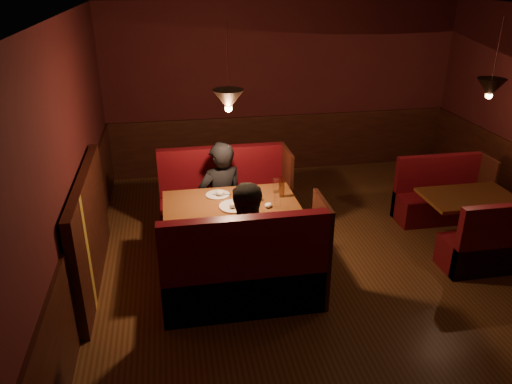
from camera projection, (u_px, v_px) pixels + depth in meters
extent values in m
cube|color=#4C2F13|center=(346.00, 273.00, 5.97)|extent=(6.00, 7.00, 0.01)
cube|color=black|center=(369.00, 17.00, 4.78)|extent=(6.00, 7.00, 0.01)
cube|color=#391011|center=(283.00, 89.00, 8.52)|extent=(6.00, 0.01, 2.90)
cube|color=#391011|center=(65.00, 178.00, 4.89)|extent=(0.01, 7.00, 2.90)
cube|color=black|center=(282.00, 143.00, 8.89)|extent=(6.00, 0.04, 1.00)
cube|color=black|center=(81.00, 261.00, 5.28)|extent=(0.04, 7.00, 1.00)
cube|color=black|center=(90.00, 230.00, 5.59)|extent=(0.10, 2.20, 1.30)
cube|color=gold|center=(89.00, 255.00, 5.10)|extent=(0.01, 0.12, 1.30)
cylinder|color=#333333|center=(227.00, 62.00, 5.15)|extent=(0.01, 0.01, 0.80)
cone|color=black|center=(228.00, 100.00, 5.31)|extent=(0.34, 0.34, 0.22)
sphere|color=#FFBF72|center=(229.00, 108.00, 5.35)|extent=(0.08, 0.08, 0.08)
cylinder|color=#333333|center=(497.00, 53.00, 5.69)|extent=(0.01, 0.01, 0.80)
cone|color=black|center=(490.00, 88.00, 5.85)|extent=(0.34, 0.34, 0.22)
sphere|color=#FFBF72|center=(489.00, 96.00, 5.89)|extent=(0.08, 0.08, 0.08)
cube|color=brown|center=(231.00, 205.00, 5.82)|extent=(1.56, 0.95, 0.06)
cylinder|color=black|center=(231.00, 236.00, 5.99)|extent=(0.16, 0.16, 0.78)
cylinder|color=black|center=(232.00, 262.00, 6.14)|extent=(0.62, 0.62, 0.04)
cylinder|color=silver|center=(233.00, 207.00, 5.69)|extent=(0.31, 0.31, 0.02)
cube|color=black|center=(242.00, 203.00, 5.71)|extent=(0.10, 0.09, 0.04)
ellipsoid|color=silver|center=(233.00, 205.00, 5.62)|extent=(0.08, 0.08, 0.06)
cube|color=tan|center=(248.00, 206.00, 5.63)|extent=(0.09, 0.05, 0.04)
cylinder|color=silver|center=(234.00, 209.00, 5.61)|extent=(0.09, 0.13, 0.01)
cylinder|color=silver|center=(218.00, 195.00, 5.99)|extent=(0.29, 0.29, 0.02)
ellipsoid|color=beige|center=(220.00, 193.00, 5.96)|extent=(0.11, 0.11, 0.06)
cube|color=silver|center=(222.00, 195.00, 5.97)|extent=(0.22, 0.05, 0.00)
cylinder|color=white|center=(259.00, 197.00, 5.85)|extent=(0.06, 0.06, 0.09)
cylinder|color=white|center=(276.00, 185.00, 6.07)|extent=(0.08, 0.08, 0.17)
cylinder|color=white|center=(278.00, 201.00, 5.66)|extent=(0.08, 0.08, 0.17)
cylinder|color=#47230F|center=(282.00, 190.00, 5.93)|extent=(0.07, 0.07, 0.18)
cylinder|color=#47230F|center=(282.00, 180.00, 5.88)|extent=(0.03, 0.03, 0.08)
ellipsoid|color=white|center=(268.00, 205.00, 5.69)|extent=(0.13, 0.13, 0.05)
cube|color=#560911|center=(224.00, 217.00, 6.78)|extent=(1.67, 0.61, 0.50)
cube|color=#560911|center=(221.00, 187.00, 6.85)|extent=(1.67, 0.13, 1.17)
cube|color=black|center=(286.00, 190.00, 6.78)|extent=(0.04, 0.61, 1.17)
cube|color=#560911|center=(242.00, 284.00, 5.32)|extent=(1.67, 0.61, 0.50)
cube|color=#560911|center=(245.00, 270.00, 4.97)|extent=(1.67, 0.13, 1.17)
cube|color=black|center=(321.00, 250.00, 5.32)|extent=(0.04, 0.61, 1.17)
cube|color=brown|center=(469.00, 197.00, 6.43)|extent=(1.17, 0.75, 0.04)
cylinder|color=black|center=(465.00, 220.00, 6.56)|extent=(0.12, 0.12, 0.61)
cylinder|color=black|center=(461.00, 239.00, 6.68)|extent=(0.49, 0.49, 0.04)
cube|color=#560911|center=(439.00, 207.00, 7.18)|extent=(1.26, 0.48, 0.39)
cube|color=#560911|center=(435.00, 185.00, 7.24)|extent=(1.26, 0.11, 0.92)
cube|color=black|center=(483.00, 187.00, 7.18)|extent=(0.04, 0.48, 0.92)
cube|color=#560911|center=(493.00, 252.00, 6.03)|extent=(1.26, 0.48, 0.39)
cube|color=#560911|center=(507.00, 240.00, 5.76)|extent=(1.26, 0.11, 0.92)
imported|color=black|center=(220.00, 180.00, 6.39)|extent=(0.71, 0.57, 1.71)
imported|color=black|center=(251.00, 227.00, 5.25)|extent=(0.97, 0.86, 1.68)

